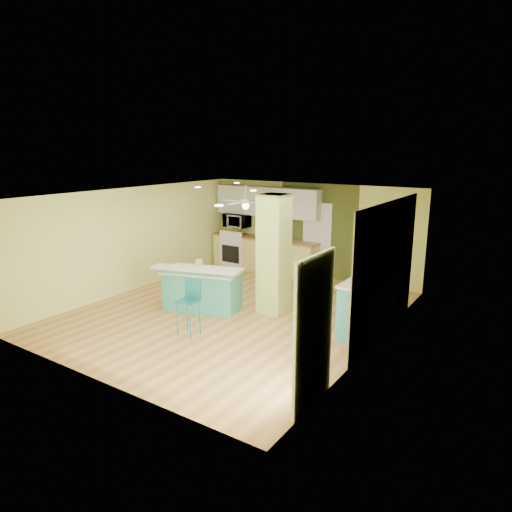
# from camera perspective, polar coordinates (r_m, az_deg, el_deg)

# --- Properties ---
(floor) EXTENTS (6.00, 7.00, 0.01)m
(floor) POSITION_cam_1_polar(r_m,az_deg,el_deg) (9.79, -2.64, -7.04)
(floor) COLOR #A7783A
(floor) RESTS_ON ground
(ceiling) EXTENTS (6.00, 7.00, 0.01)m
(ceiling) POSITION_cam_1_polar(r_m,az_deg,el_deg) (9.21, -2.80, 7.75)
(ceiling) COLOR white
(ceiling) RESTS_ON wall_back
(wall_back) EXTENTS (6.00, 0.01, 2.50)m
(wall_back) POSITION_cam_1_polar(r_m,az_deg,el_deg) (12.36, 6.92, 3.25)
(wall_back) COLOR #E5EB7D
(wall_back) RESTS_ON floor
(wall_front) EXTENTS (6.00, 0.01, 2.50)m
(wall_front) POSITION_cam_1_polar(r_m,az_deg,el_deg) (7.02, -19.92, -5.37)
(wall_front) COLOR #E5EB7D
(wall_front) RESTS_ON floor
(wall_left) EXTENTS (0.01, 7.00, 2.50)m
(wall_left) POSITION_cam_1_polar(r_m,az_deg,el_deg) (11.42, -15.00, 2.04)
(wall_left) COLOR #E5EB7D
(wall_left) RESTS_ON floor
(wall_right) EXTENTS (0.01, 7.00, 2.50)m
(wall_right) POSITION_cam_1_polar(r_m,az_deg,el_deg) (8.07, 14.79, -2.58)
(wall_right) COLOR #E5EB7D
(wall_right) RESTS_ON floor
(wood_panel) EXTENTS (0.02, 3.40, 2.50)m
(wood_panel) POSITION_cam_1_polar(r_m,az_deg,el_deg) (8.63, 15.99, -1.62)
(wood_panel) COLOR #83674B
(wood_panel) RESTS_ON floor
(olive_accent) EXTENTS (2.20, 0.02, 2.50)m
(olive_accent) POSITION_cam_1_polar(r_m,az_deg,el_deg) (12.26, 7.72, 3.14)
(olive_accent) COLOR #444D1F
(olive_accent) RESTS_ON floor
(interior_door) EXTENTS (0.82, 0.05, 2.00)m
(interior_door) POSITION_cam_1_polar(r_m,az_deg,el_deg) (12.28, 7.62, 1.97)
(interior_door) COLOR white
(interior_door) RESTS_ON floor
(french_door) EXTENTS (0.04, 1.08, 2.10)m
(french_door) POSITION_cam_1_polar(r_m,az_deg,el_deg) (6.13, 7.23, -9.38)
(french_door) COLOR white
(french_door) RESTS_ON floor
(column) EXTENTS (0.55, 0.55, 2.50)m
(column) POSITION_cam_1_polar(r_m,az_deg,el_deg) (9.48, 2.25, 0.21)
(column) COLOR #B5CD5F
(column) RESTS_ON floor
(kitchen_run) EXTENTS (3.25, 0.63, 0.94)m
(kitchen_run) POSITION_cam_1_polar(r_m,az_deg,el_deg) (12.89, 1.04, 0.22)
(kitchen_run) COLOR #E5D277
(kitchen_run) RESTS_ON floor
(stove) EXTENTS (0.76, 0.66, 1.08)m
(stove) POSITION_cam_1_polar(r_m,az_deg,el_deg) (13.40, -2.41, 0.68)
(stove) COLOR white
(stove) RESTS_ON floor
(upper_cabinets) EXTENTS (3.20, 0.34, 0.80)m
(upper_cabinets) POSITION_cam_1_polar(r_m,az_deg,el_deg) (12.73, 1.36, 6.82)
(upper_cabinets) COLOR silver
(upper_cabinets) RESTS_ON wall_back
(microwave) EXTENTS (0.70, 0.48, 0.39)m
(microwave) POSITION_cam_1_polar(r_m,az_deg,el_deg) (13.24, -2.42, 4.45)
(microwave) COLOR silver
(microwave) RESTS_ON wall_back
(ceiling_fan) EXTENTS (1.41, 1.41, 0.61)m
(ceiling_fan) POSITION_cam_1_polar(r_m,az_deg,el_deg) (11.51, -1.31, 6.76)
(ceiling_fan) COLOR white
(ceiling_fan) RESTS_ON ceiling
(pendant_lamp) EXTENTS (0.14, 0.14, 0.69)m
(pendant_lamp) POSITION_cam_1_polar(r_m,az_deg,el_deg) (8.74, 14.45, 2.92)
(pendant_lamp) COLOR silver
(pendant_lamp) RESTS_ON ceiling
(wall_decor) EXTENTS (0.03, 0.90, 0.70)m
(wall_decor) POSITION_cam_1_polar(r_m,az_deg,el_deg) (8.75, 16.37, 0.58)
(wall_decor) COLOR brown
(wall_decor) RESTS_ON wood_panel
(peninsula) EXTENTS (1.96, 1.45, 1.00)m
(peninsula) POSITION_cam_1_polar(r_m,az_deg,el_deg) (9.89, -6.72, -4.04)
(peninsula) COLOR teal
(peninsula) RESTS_ON floor
(bar_stool) EXTENTS (0.37, 0.37, 1.06)m
(bar_stool) POSITION_cam_1_polar(r_m,az_deg,el_deg) (8.51, -8.23, -5.25)
(bar_stool) COLOR #1C7382
(bar_stool) RESTS_ON floor
(side_counter) EXTENTS (0.68, 1.61, 1.04)m
(side_counter) POSITION_cam_1_polar(r_m,az_deg,el_deg) (8.90, 13.87, -5.94)
(side_counter) COLOR teal
(side_counter) RESTS_ON floor
(fruit_bowl) EXTENTS (0.34, 0.34, 0.07)m
(fruit_bowl) POSITION_cam_1_polar(r_m,az_deg,el_deg) (12.68, 1.56, 2.33)
(fruit_bowl) COLOR #382217
(fruit_bowl) RESTS_ON kitchen_run
(canister) EXTENTS (0.16, 0.16, 0.18)m
(canister) POSITION_cam_1_polar(r_m,az_deg,el_deg) (9.94, -7.16, -1.00)
(canister) COLOR gold
(canister) RESTS_ON peninsula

